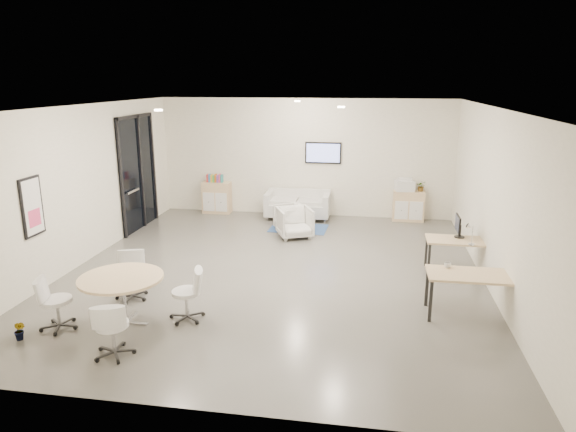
{
  "coord_description": "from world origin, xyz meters",
  "views": [
    {
      "loc": [
        1.81,
        -9.39,
        3.69
      ],
      "look_at": [
        0.2,
        0.4,
        1.04
      ],
      "focal_mm": 32.0,
      "sensor_mm": 36.0,
      "label": 1
    }
  ],
  "objects_px": {
    "armchair_left": "(292,217)",
    "round_table": "(121,282)",
    "sideboard_left": "(217,198)",
    "loveseat": "(298,205)",
    "sideboard_right": "(408,206)",
    "desk_rear": "(460,243)",
    "desk_front": "(472,278)",
    "armchair_right": "(295,221)"
  },
  "relations": [
    {
      "from": "desk_rear",
      "to": "loveseat",
      "type": "bearing_deg",
      "value": 137.01
    },
    {
      "from": "desk_front",
      "to": "round_table",
      "type": "xyz_separation_m",
      "value": [
        -5.34,
        -1.15,
        0.05
      ]
    },
    {
      "from": "loveseat",
      "to": "desk_front",
      "type": "xyz_separation_m",
      "value": [
        3.58,
        -5.52,
        0.3
      ]
    },
    {
      "from": "armchair_left",
      "to": "armchair_right",
      "type": "bearing_deg",
      "value": -21.38
    },
    {
      "from": "armchair_left",
      "to": "round_table",
      "type": "relative_size",
      "value": 0.56
    },
    {
      "from": "sideboard_left",
      "to": "desk_rear",
      "type": "bearing_deg",
      "value": -31.67
    },
    {
      "from": "sideboard_left",
      "to": "armchair_left",
      "type": "relative_size",
      "value": 1.22
    },
    {
      "from": "sideboard_left",
      "to": "desk_rear",
      "type": "height_order",
      "value": "sideboard_left"
    },
    {
      "from": "sideboard_left",
      "to": "desk_rear",
      "type": "relative_size",
      "value": 0.68
    },
    {
      "from": "sideboard_left",
      "to": "armchair_right",
      "type": "height_order",
      "value": "sideboard_left"
    },
    {
      "from": "loveseat",
      "to": "sideboard_right",
      "type": "bearing_deg",
      "value": 3.58
    },
    {
      "from": "sideboard_left",
      "to": "loveseat",
      "type": "distance_m",
      "value": 2.36
    },
    {
      "from": "armchair_left",
      "to": "loveseat",
      "type": "bearing_deg",
      "value": 142.28
    },
    {
      "from": "sideboard_right",
      "to": "round_table",
      "type": "height_order",
      "value": "sideboard_right"
    },
    {
      "from": "sideboard_left",
      "to": "armchair_left",
      "type": "height_order",
      "value": "sideboard_left"
    },
    {
      "from": "sideboard_right",
      "to": "armchair_right",
      "type": "relative_size",
      "value": 1.03
    },
    {
      "from": "sideboard_right",
      "to": "desk_front",
      "type": "xyz_separation_m",
      "value": [
        0.62,
        -5.73,
        0.24
      ]
    },
    {
      "from": "round_table",
      "to": "loveseat",
      "type": "bearing_deg",
      "value": 75.21
    },
    {
      "from": "sideboard_left",
      "to": "armchair_right",
      "type": "distance_m",
      "value": 3.21
    },
    {
      "from": "sideboard_right",
      "to": "loveseat",
      "type": "distance_m",
      "value": 2.97
    },
    {
      "from": "sideboard_right",
      "to": "armchair_left",
      "type": "height_order",
      "value": "sideboard_right"
    },
    {
      "from": "round_table",
      "to": "armchair_left",
      "type": "bearing_deg",
      "value": 71.94
    },
    {
      "from": "armchair_right",
      "to": "armchair_left",
      "type": "bearing_deg",
      "value": 83.1
    },
    {
      "from": "sideboard_left",
      "to": "armchair_right",
      "type": "bearing_deg",
      "value": -37.76
    },
    {
      "from": "sideboard_left",
      "to": "sideboard_right",
      "type": "distance_m",
      "value": 5.31
    },
    {
      "from": "round_table",
      "to": "sideboard_left",
      "type": "bearing_deg",
      "value": 94.93
    },
    {
      "from": "armchair_left",
      "to": "round_table",
      "type": "height_order",
      "value": "round_table"
    },
    {
      "from": "round_table",
      "to": "desk_rear",
      "type": "bearing_deg",
      "value": 29.83
    },
    {
      "from": "loveseat",
      "to": "desk_front",
      "type": "distance_m",
      "value": 6.59
    },
    {
      "from": "loveseat",
      "to": "desk_front",
      "type": "height_order",
      "value": "loveseat"
    },
    {
      "from": "sideboard_left",
      "to": "loveseat",
      "type": "xyz_separation_m",
      "value": [
        2.35,
        -0.21,
        -0.09
      ]
    },
    {
      "from": "sideboard_right",
      "to": "desk_front",
      "type": "relative_size",
      "value": 0.59
    },
    {
      "from": "loveseat",
      "to": "sideboard_left",
      "type": "bearing_deg",
      "value": 174.42
    },
    {
      "from": "sideboard_right",
      "to": "desk_front",
      "type": "height_order",
      "value": "sideboard_right"
    },
    {
      "from": "desk_rear",
      "to": "round_table",
      "type": "relative_size",
      "value": 1.01
    },
    {
      "from": "desk_front",
      "to": "armchair_left",
      "type": "bearing_deg",
      "value": 129.33
    },
    {
      "from": "desk_rear",
      "to": "desk_front",
      "type": "relative_size",
      "value": 0.93
    },
    {
      "from": "desk_rear",
      "to": "round_table",
      "type": "distance_m",
      "value": 6.3
    },
    {
      "from": "sideboard_right",
      "to": "armchair_right",
      "type": "height_order",
      "value": "sideboard_right"
    },
    {
      "from": "armchair_left",
      "to": "desk_rear",
      "type": "xyz_separation_m",
      "value": [
        3.69,
        -2.31,
        0.24
      ]
    },
    {
      "from": "armchair_right",
      "to": "desk_rear",
      "type": "bearing_deg",
      "value": -50.72
    },
    {
      "from": "armchair_left",
      "to": "desk_front",
      "type": "relative_size",
      "value": 0.52
    }
  ]
}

